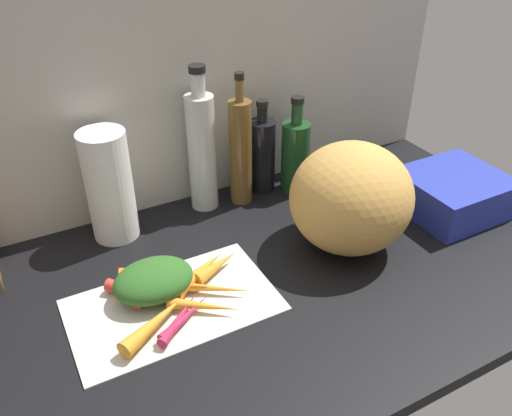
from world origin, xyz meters
TOP-DOWN VIEW (x-y plane):
  - ground_plane at (0.00, 0.00)cm, footprint 170.00×80.00cm
  - wall_back at (0.00, 38.50)cm, footprint 170.00×3.00cm
  - cutting_board at (-8.10, 0.47)cm, footprint 40.62×24.25cm
  - carrot_0 at (-3.52, -4.94)cm, footprint 12.94×10.33cm
  - carrot_1 at (-9.33, 8.67)cm, footprint 13.42×8.11cm
  - carrot_2 at (-13.06, -4.97)cm, footprint 16.63×11.33cm
  - carrot_3 at (-8.70, -5.44)cm, footprint 11.91×10.83cm
  - carrot_4 at (-12.47, 3.24)cm, footprint 13.73×15.25cm
  - carrot_5 at (0.06, -0.89)cm, footprint 14.69×10.71cm
  - carrot_6 at (3.63, 4.66)cm, footprint 12.15×7.30cm
  - carrot_7 at (-10.12, 7.85)cm, footprint 11.64×13.75cm
  - carrot_8 at (-7.72, 3.62)cm, footprint 16.17×12.02cm
  - carrot_9 at (-7.70, -5.83)cm, footprint 13.02×8.55cm
  - carrot_10 at (-0.59, 4.20)cm, footprint 15.28×10.41cm
  - carrot_greens_pile at (-10.26, 4.40)cm, footprint 16.24×12.49cm
  - winter_squash at (34.71, 0.62)cm, footprint 27.44×26.88cm
  - paper_towel_roll at (-11.01, 29.50)cm, footprint 10.58×10.58cm
  - bottle_0 at (12.66, 31.53)cm, footprint 6.97×6.97cm
  - bottle_1 at (21.98, 29.25)cm, footprint 5.71×5.71cm
  - bottle_2 at (29.70, 32.16)cm, footprint 7.00×7.00cm
  - bottle_3 at (37.15, 27.62)cm, footprint 7.42×7.42cm
  - dish_rack at (66.79, -0.06)cm, footprint 24.03×21.96cm

SIDE VIEW (x-z plane):
  - ground_plane at x=0.00cm, z-range -3.00..0.00cm
  - cutting_board at x=-8.10cm, z-range 0.00..0.80cm
  - carrot_3 at x=-8.70cm, z-range 0.80..2.86cm
  - carrot_9 at x=-7.70cm, z-range 0.80..2.92cm
  - carrot_5 at x=0.06cm, z-range 0.80..3.02cm
  - carrot_7 at x=-10.12cm, z-range 0.80..3.06cm
  - carrot_0 at x=-3.52cm, z-range 0.80..3.24cm
  - carrot_4 at x=-12.47cm, z-range 0.80..3.49cm
  - carrot_6 at x=3.63cm, z-range 0.80..3.90cm
  - carrot_1 at x=-9.33cm, z-range 0.80..4.07cm
  - carrot_2 at x=-13.06cm, z-range 0.80..4.20cm
  - carrot_8 at x=-7.72cm, z-range 0.80..4.37cm
  - carrot_10 at x=-0.59cm, z-range 0.80..4.38cm
  - carrot_greens_pile at x=-10.26cm, z-range 0.80..7.67cm
  - dish_rack at x=66.79cm, z-range 0.00..9.68cm
  - bottle_2 at x=29.70cm, z-range -2.31..22.81cm
  - bottle_3 at x=37.15cm, z-range -2.81..23.34cm
  - winter_squash at x=34.71cm, z-range 0.00..24.89cm
  - paper_towel_roll at x=-11.01cm, z-range 0.00..26.38cm
  - bottle_1 at x=21.98cm, z-range -2.92..31.29cm
  - bottle_0 at x=12.66cm, z-range -2.50..34.17cm
  - wall_back at x=0.00cm, z-range 0.00..60.00cm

